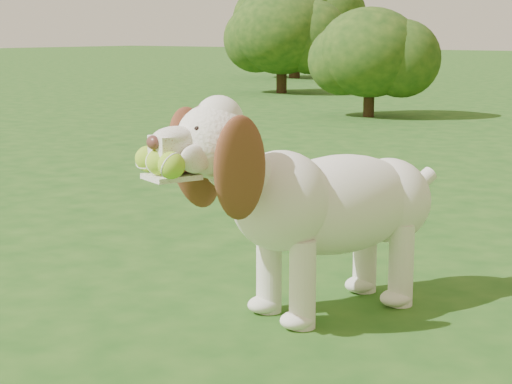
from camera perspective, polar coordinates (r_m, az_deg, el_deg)
The scene contains 5 objects.
ground at distance 2.64m, azimuth 9.68°, elevation -11.09°, with size 80.00×80.00×0.00m, color #1B4B15.
dog at distance 2.92m, azimuth 3.95°, elevation -0.35°, with size 0.68×1.16×0.78m.
shrub_a at distance 9.89m, azimuth 7.61°, elevation 9.20°, with size 1.20×1.20×1.24m.
shrub_e at distance 13.61m, azimuth 1.73°, elevation 10.66°, with size 1.58×1.58×1.64m.
shrub_g at distance 18.01m, azimuth 2.61°, elevation 11.90°, with size 2.23×2.23×2.31m.
Camera 1 is at (1.07, -2.21, 0.97)m, focal length 60.00 mm.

